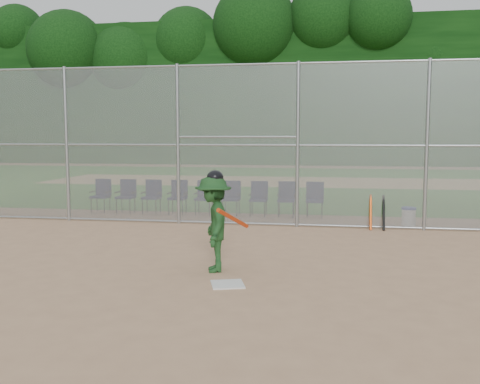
% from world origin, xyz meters
% --- Properties ---
extents(ground, '(100.00, 100.00, 0.00)m').
position_xyz_m(ground, '(0.00, 0.00, 0.00)').
color(ground, tan).
rests_on(ground, ground).
extents(grass_strip, '(100.00, 100.00, 0.00)m').
position_xyz_m(grass_strip, '(0.00, 18.00, 0.01)').
color(grass_strip, '#2E6F21').
rests_on(grass_strip, ground).
extents(dirt_patch_far, '(24.00, 24.00, 0.00)m').
position_xyz_m(dirt_patch_far, '(0.00, 18.00, 0.01)').
color(dirt_patch_far, tan).
rests_on(dirt_patch_far, ground).
extents(backstop_fence, '(16.09, 0.09, 4.00)m').
position_xyz_m(backstop_fence, '(0.00, 5.00, 2.07)').
color(backstop_fence, gray).
rests_on(backstop_fence, ground).
extents(treeline, '(81.00, 60.00, 11.00)m').
position_xyz_m(treeline, '(0.00, 20.00, 5.50)').
color(treeline, black).
rests_on(treeline, ground).
extents(home_plate, '(0.60, 0.60, 0.02)m').
position_xyz_m(home_plate, '(0.29, -0.36, 0.01)').
color(home_plate, silver).
rests_on(home_plate, ground).
extents(batter_at_plate, '(1.02, 1.35, 1.67)m').
position_xyz_m(batter_at_plate, '(-0.09, 0.42, 0.81)').
color(batter_at_plate, '#1C461E').
rests_on(batter_at_plate, ground).
extents(water_cooler, '(0.36, 0.36, 0.46)m').
position_xyz_m(water_cooler, '(3.74, 5.65, 0.23)').
color(water_cooler, white).
rests_on(water_cooler, ground).
extents(spare_bats, '(0.36, 0.35, 0.83)m').
position_xyz_m(spare_bats, '(2.91, 4.91, 0.41)').
color(spare_bats, '#D84C14').
rests_on(spare_bats, ground).
extents(chair_0, '(0.54, 0.52, 0.96)m').
position_xyz_m(chair_0, '(-4.83, 6.59, 0.48)').
color(chair_0, '#10173D').
rests_on(chair_0, ground).
extents(chair_1, '(0.54, 0.52, 0.96)m').
position_xyz_m(chair_1, '(-4.05, 6.59, 0.48)').
color(chair_1, '#10173D').
rests_on(chair_1, ground).
extents(chair_2, '(0.54, 0.52, 0.96)m').
position_xyz_m(chair_2, '(-3.27, 6.59, 0.48)').
color(chair_2, '#10173D').
rests_on(chair_2, ground).
extents(chair_3, '(0.54, 0.52, 0.96)m').
position_xyz_m(chair_3, '(-2.49, 6.59, 0.48)').
color(chair_3, '#10173D').
rests_on(chair_3, ground).
extents(chair_4, '(0.54, 0.52, 0.96)m').
position_xyz_m(chair_4, '(-1.72, 6.59, 0.48)').
color(chair_4, '#10173D').
rests_on(chair_4, ground).
extents(chair_5, '(0.54, 0.52, 0.96)m').
position_xyz_m(chair_5, '(-0.94, 6.59, 0.48)').
color(chair_5, '#10173D').
rests_on(chair_5, ground).
extents(chair_6, '(0.54, 0.52, 0.96)m').
position_xyz_m(chair_6, '(-0.16, 6.59, 0.48)').
color(chair_6, '#10173D').
rests_on(chair_6, ground).
extents(chair_7, '(0.54, 0.52, 0.96)m').
position_xyz_m(chair_7, '(0.61, 6.59, 0.48)').
color(chair_7, '#10173D').
rests_on(chair_7, ground).
extents(chair_8, '(0.54, 0.52, 0.96)m').
position_xyz_m(chair_8, '(1.39, 6.59, 0.48)').
color(chair_8, '#10173D').
rests_on(chair_8, ground).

